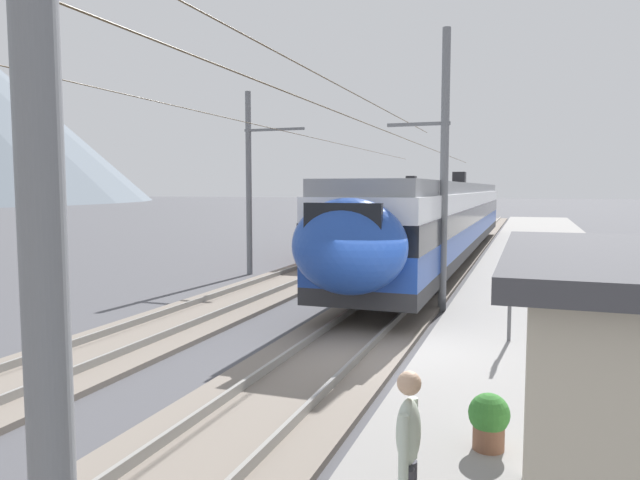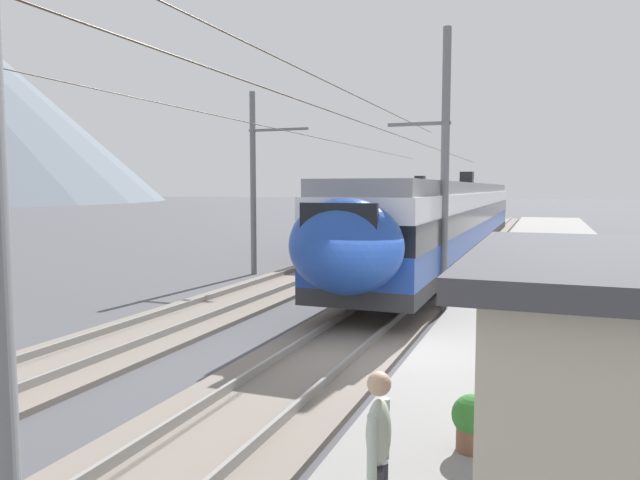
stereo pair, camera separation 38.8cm
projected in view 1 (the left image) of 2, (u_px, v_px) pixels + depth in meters
ground_plane at (389, 359)px, 12.56m from camera, size 400.00×400.00×0.00m
platform_slab at (578, 370)px, 11.32m from camera, size 120.00×6.08×0.30m
track_near at (336, 351)px, 12.95m from camera, size 120.00×3.00×0.28m
track_far at (150, 333)px, 14.54m from camera, size 120.00×3.00×0.28m
train_near_platform at (446, 216)px, 29.29m from camera, size 34.81×3.04×4.27m
train_far_track at (397, 208)px, 41.25m from camera, size 31.26×2.95×4.27m
catenary_mast_west at (20, 46)px, 3.00m from camera, size 42.52×1.84×8.40m
catenary_mast_mid at (441, 168)px, 17.18m from camera, size 42.52×1.84×8.16m
catenary_mast_far_side at (253, 179)px, 24.53m from camera, size 42.52×2.62×7.57m
platform_sign at (511, 267)px, 12.78m from camera, size 0.70×0.08×2.22m
passenger_walking at (408, 452)px, 5.37m from camera, size 0.53×0.22×1.69m
potted_plant_platform_edge at (489, 418)px, 7.53m from camera, size 0.52×0.52×0.73m
platform_shelter at (639, 418)px, 4.86m from camera, size 3.76×2.18×2.82m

